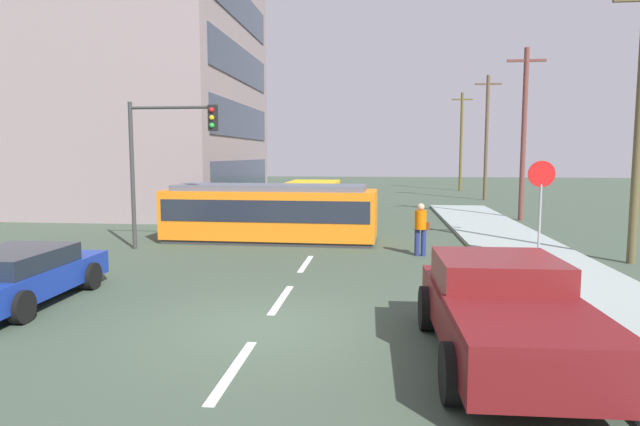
{
  "coord_description": "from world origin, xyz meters",
  "views": [
    {
      "loc": [
        2.14,
        -9.62,
        3.19
      ],
      "look_at": [
        0.17,
        8.23,
        1.27
      ],
      "focal_mm": 30.6,
      "sensor_mm": 36.0,
      "label": 1
    }
  ],
  "objects_px": {
    "streetcar_tram": "(271,212)",
    "parked_sedan_near": "(17,275)",
    "utility_pole_near": "(639,118)",
    "utility_pole_mid": "(524,132)",
    "utility_pole_distant": "(461,140)",
    "city_bus": "(312,197)",
    "stop_sign": "(541,189)",
    "pickup_truck_parked": "(504,311)",
    "utility_pole_far": "(487,136)",
    "pedestrian_crossing": "(421,226)",
    "traffic_light_mast": "(166,146)"
  },
  "relations": [
    {
      "from": "city_bus",
      "to": "utility_pole_distant",
      "type": "relative_size",
      "value": 0.65
    },
    {
      "from": "utility_pole_mid",
      "to": "stop_sign",
      "type": "bearing_deg",
      "value": -101.4
    },
    {
      "from": "traffic_light_mast",
      "to": "utility_pole_distant",
      "type": "distance_m",
      "value": 35.13
    },
    {
      "from": "pedestrian_crossing",
      "to": "utility_pole_near",
      "type": "xyz_separation_m",
      "value": [
        6.09,
        -0.56,
        3.31
      ]
    },
    {
      "from": "pedestrian_crossing",
      "to": "parked_sedan_near",
      "type": "xyz_separation_m",
      "value": [
        -8.98,
        -6.64,
        -0.32
      ]
    },
    {
      "from": "utility_pole_near",
      "to": "streetcar_tram",
      "type": "bearing_deg",
      "value": 165.24
    },
    {
      "from": "pedestrian_crossing",
      "to": "utility_pole_mid",
      "type": "height_order",
      "value": "utility_pole_mid"
    },
    {
      "from": "city_bus",
      "to": "utility_pole_near",
      "type": "xyz_separation_m",
      "value": [
        10.8,
        -10.44,
        3.2
      ]
    },
    {
      "from": "pedestrian_crossing",
      "to": "traffic_light_mast",
      "type": "xyz_separation_m",
      "value": [
        -8.37,
        0.23,
        2.54
      ]
    },
    {
      "from": "utility_pole_near",
      "to": "utility_pole_mid",
      "type": "bearing_deg",
      "value": 92.88
    },
    {
      "from": "traffic_light_mast",
      "to": "streetcar_tram",
      "type": "bearing_deg",
      "value": 35.71
    },
    {
      "from": "city_bus",
      "to": "utility_pole_near",
      "type": "bearing_deg",
      "value": -44.03
    },
    {
      "from": "traffic_light_mast",
      "to": "utility_pole_far",
      "type": "distance_m",
      "value": 26.35
    },
    {
      "from": "city_bus",
      "to": "utility_pole_distant",
      "type": "bearing_deg",
      "value": 64.92
    },
    {
      "from": "utility_pole_far",
      "to": "pickup_truck_parked",
      "type": "bearing_deg",
      "value": -99.96
    },
    {
      "from": "pickup_truck_parked",
      "to": "parked_sedan_near",
      "type": "relative_size",
      "value": 1.13
    },
    {
      "from": "pickup_truck_parked",
      "to": "stop_sign",
      "type": "height_order",
      "value": "stop_sign"
    },
    {
      "from": "pedestrian_crossing",
      "to": "streetcar_tram",
      "type": "bearing_deg",
      "value": 155.29
    },
    {
      "from": "pickup_truck_parked",
      "to": "traffic_light_mast",
      "type": "distance_m",
      "value": 13.07
    },
    {
      "from": "streetcar_tram",
      "to": "parked_sedan_near",
      "type": "bearing_deg",
      "value": -112.05
    },
    {
      "from": "utility_pole_mid",
      "to": "streetcar_tram",
      "type": "bearing_deg",
      "value": -144.92
    },
    {
      "from": "pickup_truck_parked",
      "to": "utility_pole_near",
      "type": "xyz_separation_m",
      "value": [
        5.46,
        8.3,
        3.45
      ]
    },
    {
      "from": "utility_pole_far",
      "to": "utility_pole_distant",
      "type": "distance_m",
      "value": 10.12
    },
    {
      "from": "pickup_truck_parked",
      "to": "utility_pole_distant",
      "type": "xyz_separation_m",
      "value": [
        5.18,
        41.22,
        3.69
      ]
    },
    {
      "from": "utility_pole_mid",
      "to": "utility_pole_near",
      "type": "bearing_deg",
      "value": -87.12
    },
    {
      "from": "parked_sedan_near",
      "to": "utility_pole_near",
      "type": "relative_size",
      "value": 0.55
    },
    {
      "from": "parked_sedan_near",
      "to": "traffic_light_mast",
      "type": "height_order",
      "value": "traffic_light_mast"
    },
    {
      "from": "pickup_truck_parked",
      "to": "stop_sign",
      "type": "distance_m",
      "value": 8.42
    },
    {
      "from": "parked_sedan_near",
      "to": "utility_pole_far",
      "type": "bearing_deg",
      "value": 62.46
    },
    {
      "from": "pedestrian_crossing",
      "to": "utility_pole_far",
      "type": "relative_size",
      "value": 0.19
    },
    {
      "from": "utility_pole_mid",
      "to": "pedestrian_crossing",
      "type": "bearing_deg",
      "value": -118.89
    },
    {
      "from": "city_bus",
      "to": "stop_sign",
      "type": "distance_m",
      "value": 13.58
    },
    {
      "from": "utility_pole_far",
      "to": "streetcar_tram",
      "type": "bearing_deg",
      "value": -119.9
    },
    {
      "from": "streetcar_tram",
      "to": "utility_pole_distant",
      "type": "relative_size",
      "value": 0.91
    },
    {
      "from": "traffic_light_mast",
      "to": "utility_pole_far",
      "type": "relative_size",
      "value": 0.57
    },
    {
      "from": "traffic_light_mast",
      "to": "utility_pole_near",
      "type": "distance_m",
      "value": 14.5
    },
    {
      "from": "streetcar_tram",
      "to": "utility_pole_near",
      "type": "relative_size",
      "value": 0.96
    },
    {
      "from": "traffic_light_mast",
      "to": "utility_pole_far",
      "type": "bearing_deg",
      "value": 56.7
    },
    {
      "from": "streetcar_tram",
      "to": "city_bus",
      "type": "height_order",
      "value": "streetcar_tram"
    },
    {
      "from": "streetcar_tram",
      "to": "utility_pole_distant",
      "type": "height_order",
      "value": "utility_pole_distant"
    },
    {
      "from": "pedestrian_crossing",
      "to": "parked_sedan_near",
      "type": "distance_m",
      "value": 11.17
    },
    {
      "from": "parked_sedan_near",
      "to": "stop_sign",
      "type": "distance_m",
      "value": 13.62
    },
    {
      "from": "utility_pole_mid",
      "to": "utility_pole_far",
      "type": "distance_m",
      "value": 12.2
    },
    {
      "from": "city_bus",
      "to": "utility_pole_far",
      "type": "relative_size",
      "value": 0.65
    },
    {
      "from": "pedestrian_crossing",
      "to": "utility_pole_near",
      "type": "relative_size",
      "value": 0.21
    },
    {
      "from": "utility_pole_mid",
      "to": "utility_pole_far",
      "type": "relative_size",
      "value": 0.95
    },
    {
      "from": "stop_sign",
      "to": "utility_pole_near",
      "type": "bearing_deg",
      "value": 9.12
    },
    {
      "from": "traffic_light_mast",
      "to": "parked_sedan_near",
      "type": "bearing_deg",
      "value": -95.06
    },
    {
      "from": "city_bus",
      "to": "traffic_light_mast",
      "type": "xyz_separation_m",
      "value": [
        -3.66,
        -9.65,
        2.43
      ]
    },
    {
      "from": "stop_sign",
      "to": "utility_pole_distant",
      "type": "height_order",
      "value": "utility_pole_distant"
    }
  ]
}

